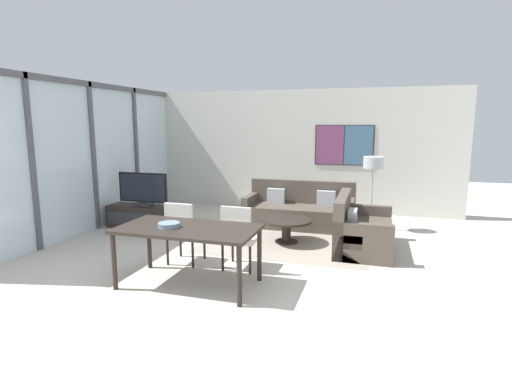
# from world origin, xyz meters

# --- Properties ---
(ground_plane) EXTENTS (24.00, 24.00, 0.00)m
(ground_plane) POSITION_xyz_m (0.00, 0.00, 0.00)
(ground_plane) COLOR beige
(wall_back) EXTENTS (7.58, 0.09, 2.80)m
(wall_back) POSITION_xyz_m (0.04, 5.70, 1.40)
(wall_back) COLOR silver
(wall_back) RESTS_ON ground_plane
(window_wall_left) EXTENTS (0.07, 5.70, 2.80)m
(window_wall_left) POSITION_xyz_m (-3.28, 2.85, 1.53)
(window_wall_left) COLOR silver
(window_wall_left) RESTS_ON ground_plane
(area_rug) EXTENTS (2.80, 2.00, 0.01)m
(area_rug) POSITION_xyz_m (0.49, 2.99, 0.00)
(area_rug) COLOR gray
(area_rug) RESTS_ON ground_plane
(tv_console) EXTENTS (1.46, 0.45, 0.44)m
(tv_console) POSITION_xyz_m (-2.40, 3.14, 0.22)
(tv_console) COLOR black
(tv_console) RESTS_ON ground_plane
(television) EXTENTS (1.04, 0.20, 0.65)m
(television) POSITION_xyz_m (-2.40, 3.14, 0.76)
(television) COLOR #2D2D33
(television) RESTS_ON tv_console
(sofa_main) EXTENTS (2.14, 0.87, 0.89)m
(sofa_main) POSITION_xyz_m (0.49, 4.20, 0.28)
(sofa_main) COLOR #51473D
(sofa_main) RESTS_ON ground_plane
(sofa_side) EXTENTS (0.87, 1.53, 0.89)m
(sofa_side) POSITION_xyz_m (1.70, 2.98, 0.28)
(sofa_side) COLOR #51473D
(sofa_side) RESTS_ON ground_plane
(coffee_table) EXTENTS (0.86, 0.86, 0.41)m
(coffee_table) POSITION_xyz_m (0.49, 2.99, 0.31)
(coffee_table) COLOR black
(coffee_table) RESTS_ON ground_plane
(dining_table) EXTENTS (1.74, 0.91, 0.75)m
(dining_table) POSITION_xyz_m (-0.29, 0.83, 0.68)
(dining_table) COLOR black
(dining_table) RESTS_ON ground_plane
(dining_chair_left) EXTENTS (0.46, 0.46, 0.92)m
(dining_chair_left) POSITION_xyz_m (-0.71, 1.52, 0.51)
(dining_chair_left) COLOR beige
(dining_chair_left) RESTS_ON ground_plane
(dining_chair_centre) EXTENTS (0.46, 0.46, 0.92)m
(dining_chair_centre) POSITION_xyz_m (0.14, 1.53, 0.51)
(dining_chair_centre) COLOR beige
(dining_chair_centre) RESTS_ON ground_plane
(fruit_bowl) EXTENTS (0.27, 0.27, 0.06)m
(fruit_bowl) POSITION_xyz_m (-0.51, 0.76, 0.79)
(fruit_bowl) COLOR slate
(fruit_bowl) RESTS_ON dining_table
(floor_lamp) EXTENTS (0.37, 0.37, 1.42)m
(floor_lamp) POSITION_xyz_m (1.86, 4.26, 1.21)
(floor_lamp) COLOR #2D2D33
(floor_lamp) RESTS_ON ground_plane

